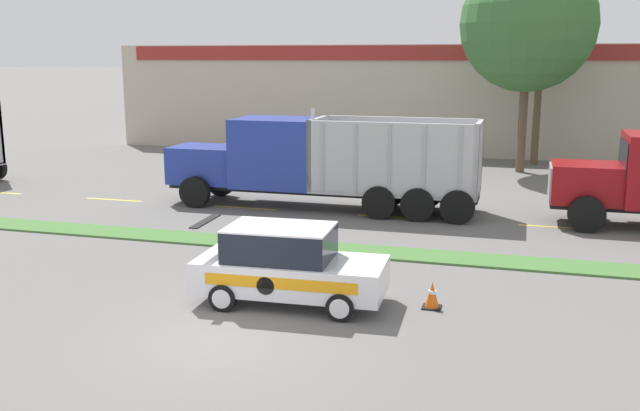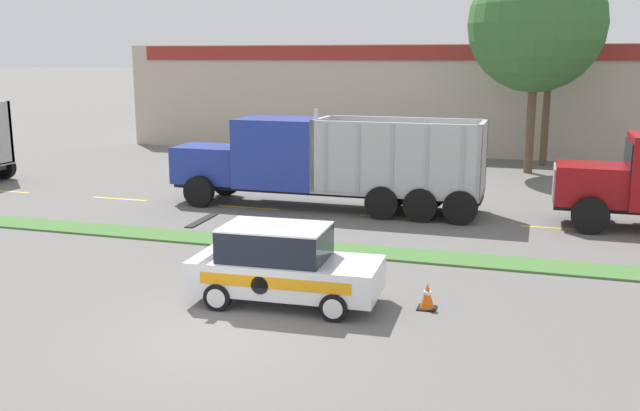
# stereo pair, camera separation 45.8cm
# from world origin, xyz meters

# --- Properties ---
(ground_plane) EXTENTS (600.00, 600.00, 0.00)m
(ground_plane) POSITION_xyz_m (0.00, 0.00, 0.00)
(ground_plane) COLOR slate
(grass_verge) EXTENTS (120.00, 1.29, 0.06)m
(grass_verge) POSITION_xyz_m (0.00, 6.84, 0.03)
(grass_verge) COLOR #477538
(grass_verge) RESTS_ON ground_plane
(centre_line_2) EXTENTS (2.40, 0.14, 0.01)m
(centre_line_2) POSITION_xyz_m (-14.94, 11.48, 0.00)
(centre_line_2) COLOR yellow
(centre_line_2) RESTS_ON ground_plane
(centre_line_3) EXTENTS (2.40, 0.14, 0.01)m
(centre_line_3) POSITION_xyz_m (-9.54, 11.48, 0.00)
(centre_line_3) COLOR yellow
(centre_line_3) RESTS_ON ground_plane
(centre_line_4) EXTENTS (2.40, 0.14, 0.01)m
(centre_line_4) POSITION_xyz_m (-4.14, 11.48, 0.00)
(centre_line_4) COLOR yellow
(centre_line_4) RESTS_ON ground_plane
(centre_line_5) EXTENTS (2.40, 0.14, 0.01)m
(centre_line_5) POSITION_xyz_m (1.26, 11.48, 0.00)
(centre_line_5) COLOR yellow
(centre_line_5) RESTS_ON ground_plane
(centre_line_6) EXTENTS (2.40, 0.14, 0.01)m
(centre_line_6) POSITION_xyz_m (6.66, 11.48, 0.00)
(centre_line_6) COLOR yellow
(centre_line_6) RESTS_ON ground_plane
(dump_truck_trail) EXTENTS (11.39, 2.63, 3.65)m
(dump_truck_trail) POSITION_xyz_m (-2.35, 12.24, 1.64)
(dump_truck_trail) COLOR black
(dump_truck_trail) RESTS_ON ground_plane
(rally_car) EXTENTS (4.26, 2.06, 1.78)m
(rally_car) POSITION_xyz_m (0.60, 2.29, 0.88)
(rally_car) COLOR white
(rally_car) RESTS_ON ground_plane
(traffic_cone) EXTENTS (0.41, 0.41, 0.59)m
(traffic_cone) POSITION_xyz_m (3.75, 2.82, 0.29)
(traffic_cone) COLOR black
(traffic_cone) RESTS_ON ground_plane
(store_building_backdrop) EXTENTS (42.77, 12.10, 6.04)m
(store_building_backdrop) POSITION_xyz_m (3.02, 33.10, 3.02)
(store_building_backdrop) COLOR #BCB29E
(store_building_backdrop) RESTS_ON ground_plane
(tree_behind_left) EXTENTS (4.20, 4.20, 10.51)m
(tree_behind_left) POSITION_xyz_m (6.03, 25.50, 7.75)
(tree_behind_left) COLOR brown
(tree_behind_left) RESTS_ON ground_plane
(tree_behind_right) EXTENTS (6.22, 6.22, 11.53)m
(tree_behind_right) POSITION_xyz_m (5.37, 22.80, 7.49)
(tree_behind_right) COLOR brown
(tree_behind_right) RESTS_ON ground_plane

